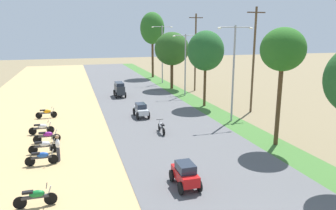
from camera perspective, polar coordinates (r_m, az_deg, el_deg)
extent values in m
cylinder|color=black|center=(15.44, -20.19, -15.41)|extent=(0.56, 0.06, 0.56)
cylinder|color=black|center=(15.59, -24.90, -15.56)|extent=(0.56, 0.06, 0.56)
cube|color=#333338|center=(15.42, -22.61, -14.90)|extent=(1.12, 0.12, 0.12)
ellipsoid|color=#14722D|center=(15.35, -22.35, -14.43)|extent=(0.64, 0.28, 0.32)
cube|color=black|center=(15.34, -23.77, -14.07)|extent=(0.44, 0.20, 0.10)
cylinder|color=#A5A8AD|center=(15.32, -20.50, -14.52)|extent=(0.26, 0.05, 0.68)
cylinder|color=black|center=(15.17, -20.84, -13.29)|extent=(0.04, 0.54, 0.04)
cylinder|color=black|center=(19.71, -19.79, -9.07)|extent=(0.56, 0.06, 0.56)
cylinder|color=black|center=(19.84, -23.41, -9.24)|extent=(0.56, 0.06, 0.56)
cube|color=#333338|center=(19.70, -21.65, -8.67)|extent=(1.12, 0.12, 0.12)
ellipsoid|color=#1E4CA5|center=(19.65, -21.45, -8.28)|extent=(0.64, 0.28, 0.32)
cube|color=black|center=(19.64, -22.53, -8.01)|extent=(0.44, 0.20, 0.10)
cylinder|color=#A5A8AD|center=(19.62, -20.03, -8.35)|extent=(0.26, 0.05, 0.68)
cylinder|color=black|center=(19.50, -20.29, -7.34)|extent=(0.04, 0.54, 0.04)
cylinder|color=black|center=(21.52, -19.63, -7.20)|extent=(0.56, 0.06, 0.56)
cylinder|color=black|center=(21.63, -22.94, -7.38)|extent=(0.56, 0.06, 0.56)
cube|color=#333338|center=(21.51, -21.33, -6.84)|extent=(1.12, 0.12, 0.12)
ellipsoid|color=silver|center=(21.46, -21.15, -6.48)|extent=(0.64, 0.28, 0.32)
cube|color=black|center=(21.45, -22.13, -6.23)|extent=(0.44, 0.20, 0.10)
cylinder|color=#A5A8AD|center=(21.43, -19.85, -6.53)|extent=(0.26, 0.05, 0.68)
cylinder|color=black|center=(21.32, -20.09, -5.60)|extent=(0.04, 0.54, 0.04)
cylinder|color=black|center=(23.42, -19.26, -5.54)|extent=(0.56, 0.06, 0.56)
cylinder|color=black|center=(23.53, -22.29, -5.71)|extent=(0.56, 0.06, 0.56)
cube|color=#333338|center=(23.41, -20.82, -5.21)|extent=(1.12, 0.12, 0.12)
ellipsoid|color=#8C1E8C|center=(23.37, -20.65, -4.87)|extent=(0.64, 0.28, 0.32)
cube|color=black|center=(23.36, -21.55, -4.64)|extent=(0.44, 0.20, 0.10)
cylinder|color=#A5A8AD|center=(23.35, -19.46, -4.92)|extent=(0.26, 0.05, 0.68)
cylinder|color=black|center=(23.24, -19.68, -4.06)|extent=(0.04, 0.54, 0.04)
cylinder|color=black|center=(25.46, -20.22, -4.16)|extent=(0.56, 0.06, 0.56)
cylinder|color=black|center=(25.58, -22.99, -4.32)|extent=(0.56, 0.06, 0.56)
cube|color=#333338|center=(25.47, -21.64, -3.85)|extent=(1.12, 0.12, 0.12)
ellipsoid|color=silver|center=(25.42, -21.49, -3.54)|extent=(0.64, 0.28, 0.32)
cube|color=black|center=(25.43, -22.32, -3.32)|extent=(0.44, 0.20, 0.10)
cylinder|color=#A5A8AD|center=(25.39, -20.40, -3.58)|extent=(0.26, 0.05, 0.68)
cylinder|color=black|center=(25.30, -20.60, -2.78)|extent=(0.04, 0.54, 0.04)
cylinder|color=black|center=(30.03, -19.69, -1.58)|extent=(0.56, 0.06, 0.56)
cylinder|color=black|center=(30.13, -22.04, -1.73)|extent=(0.56, 0.06, 0.56)
cube|color=#333338|center=(30.03, -20.90, -1.33)|extent=(1.12, 0.12, 0.12)
ellipsoid|color=orange|center=(30.00, -20.77, -1.06)|extent=(0.64, 0.28, 0.32)
cube|color=black|center=(30.00, -21.47, -0.88)|extent=(0.44, 0.20, 0.10)
cylinder|color=#A5A8AD|center=(29.97, -19.85, -1.09)|extent=(0.26, 0.05, 0.68)
cylinder|color=black|center=(29.90, -20.02, -0.41)|extent=(0.04, 0.54, 0.04)
cylinder|color=#33333D|center=(20.01, -18.89, -8.28)|extent=(0.14, 0.14, 0.82)
cylinder|color=#33333D|center=(19.84, -19.02, -8.46)|extent=(0.14, 0.14, 0.82)
ellipsoid|color=silver|center=(19.69, -19.10, -6.49)|extent=(0.31, 0.40, 0.56)
sphere|color=#9E7556|center=(19.57, -19.19, -5.36)|extent=(0.22, 0.22, 0.22)
cylinder|color=#4C351E|center=(22.18, 19.12, 0.17)|extent=(0.29, 0.29, 5.57)
ellipsoid|color=#245E1C|center=(21.72, 19.82, 9.32)|extent=(2.84, 2.84, 2.76)
cylinder|color=#4C351E|center=(32.66, 6.58, 3.74)|extent=(0.27, 0.27, 4.50)
ellipsoid|color=#205625|center=(32.31, 6.73, 9.59)|extent=(3.64, 3.64, 3.94)
cylinder|color=#4C351E|center=(42.68, 0.69, 5.68)|extent=(0.39, 0.39, 4.07)
ellipsoid|color=#25501C|center=(42.39, 0.70, 10.00)|extent=(4.52, 4.52, 4.31)
cylinder|color=#4C351E|center=(53.55, -2.76, 8.49)|extent=(0.36, 0.36, 6.60)
ellipsoid|color=#265E20|center=(53.40, -2.82, 13.53)|extent=(3.93, 3.93, 5.11)
cylinder|color=gray|center=(27.07, 11.57, 5.35)|extent=(0.16, 0.16, 7.93)
cylinder|color=gray|center=(26.53, 10.57, 13.51)|extent=(1.40, 0.08, 0.08)
ellipsoid|color=silver|center=(26.22, 9.17, 13.42)|extent=(0.36, 0.20, 0.14)
cylinder|color=gray|center=(27.19, 13.28, 13.37)|extent=(1.40, 0.08, 0.08)
ellipsoid|color=silver|center=(27.54, 14.57, 13.15)|extent=(0.36, 0.20, 0.14)
cylinder|color=gray|center=(37.81, 3.10, 7.08)|extent=(0.16, 0.16, 7.16)
cylinder|color=gray|center=(37.39, 2.13, 12.30)|extent=(1.40, 0.08, 0.08)
ellipsoid|color=silver|center=(37.17, 1.08, 12.19)|extent=(0.36, 0.20, 0.14)
cylinder|color=gray|center=(37.86, 4.18, 12.28)|extent=(1.40, 0.08, 0.08)
ellipsoid|color=silver|center=(38.12, 5.19, 12.16)|extent=(0.36, 0.20, 0.14)
cylinder|color=gray|center=(47.25, -1.03, 8.95)|extent=(0.16, 0.16, 8.30)
cylinder|color=gray|center=(46.96, -1.90, 13.80)|extent=(1.40, 0.08, 0.08)
ellipsoid|color=silver|center=(46.79, -2.75, 13.71)|extent=(0.36, 0.20, 0.14)
cylinder|color=gray|center=(47.34, -0.21, 13.80)|extent=(1.40, 0.08, 0.08)
ellipsoid|color=silver|center=(47.54, 0.62, 13.72)|extent=(0.36, 0.20, 0.14)
cylinder|color=brown|center=(30.81, 15.00, 7.58)|extent=(0.20, 0.20, 9.67)
cube|color=#473323|center=(30.75, 15.48, 15.64)|extent=(1.80, 0.10, 0.10)
cylinder|color=brown|center=(41.21, 4.90, 9.21)|extent=(0.20, 0.20, 9.69)
cube|color=#473323|center=(41.16, 5.02, 15.25)|extent=(1.80, 0.10, 0.10)
cube|color=red|center=(15.92, 3.05, -12.40)|extent=(0.84, 1.95, 0.50)
cube|color=#232B38|center=(15.69, 3.14, -10.99)|extent=(0.77, 1.10, 0.40)
cylinder|color=black|center=(16.50, 0.63, -12.50)|extent=(0.10, 0.60, 0.60)
cylinder|color=black|center=(16.78, 3.76, -12.08)|extent=(0.10, 0.60, 0.60)
cylinder|color=black|center=(15.31, 2.24, -14.65)|extent=(0.10, 0.60, 0.60)
cylinder|color=black|center=(15.61, 5.61, -14.13)|extent=(0.10, 0.60, 0.60)
cube|color=#B7BCC1|center=(28.46, -4.83, -0.99)|extent=(0.88, 2.25, 0.44)
cube|color=#232B38|center=(28.46, -4.88, -0.12)|extent=(0.81, 1.30, 0.40)
cylinder|color=black|center=(29.20, -6.10, -1.17)|extent=(0.11, 0.64, 0.64)
cylinder|color=black|center=(29.39, -4.20, -1.04)|extent=(0.11, 0.64, 0.64)
cylinder|color=black|center=(27.66, -5.47, -1.95)|extent=(0.11, 0.64, 0.64)
cylinder|color=black|center=(27.86, -3.47, -1.80)|extent=(0.11, 0.64, 0.64)
cube|color=#282D33|center=(37.66, -8.64, 2.76)|extent=(0.95, 2.40, 0.95)
cube|color=#232B38|center=(37.65, -8.70, 3.76)|extent=(0.87, 2.00, 0.35)
cylinder|color=black|center=(38.52, -9.59, 2.19)|extent=(0.12, 0.68, 0.68)
cylinder|color=black|center=(38.66, -8.01, 2.28)|extent=(0.12, 0.68, 0.68)
cylinder|color=black|center=(36.84, -9.24, 1.71)|extent=(0.12, 0.68, 0.68)
cylinder|color=black|center=(36.99, -7.60, 1.81)|extent=(0.12, 0.68, 0.68)
cylinder|color=black|center=(24.47, -1.56, -3.97)|extent=(0.06, 0.56, 0.56)
cylinder|color=black|center=(23.33, -0.76, -4.81)|extent=(0.06, 0.56, 0.56)
cube|color=#333338|center=(23.85, -1.17, -3.97)|extent=(0.12, 1.12, 0.12)
ellipsoid|color=silver|center=(23.88, -1.22, -3.59)|extent=(0.28, 0.64, 0.32)
cube|color=black|center=(23.52, -0.99, -3.55)|extent=(0.20, 0.44, 0.10)
cylinder|color=#A5A8AD|center=(24.34, -1.53, -3.40)|extent=(0.05, 0.26, 0.68)
cylinder|color=black|center=(24.18, -1.49, -2.60)|extent=(0.54, 0.04, 0.04)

